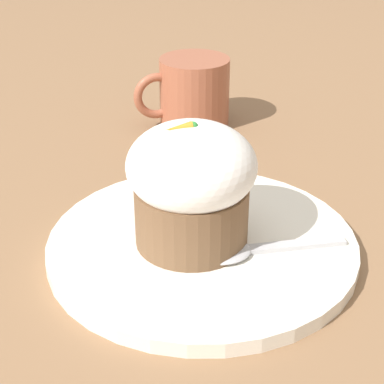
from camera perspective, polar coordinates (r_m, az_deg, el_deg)
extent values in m
plane|color=#846042|center=(0.52, 0.90, -5.28)|extent=(4.00, 4.00, 0.00)
cylinder|color=white|center=(0.52, 0.90, -4.72)|extent=(0.25, 0.25, 0.01)
cylinder|color=brown|center=(0.50, 0.00, -2.05)|extent=(0.09, 0.09, 0.05)
ellipsoid|color=white|center=(0.48, 0.00, 2.30)|extent=(0.10, 0.10, 0.07)
cone|color=orange|center=(0.46, -1.16, 5.65)|extent=(0.02, 0.01, 0.01)
sphere|color=green|center=(0.46, 0.14, 5.80)|extent=(0.01, 0.01, 0.01)
cube|color=#B7B7BC|center=(0.51, 8.95, -4.71)|extent=(0.09, 0.02, 0.00)
ellipsoid|color=#B7B7BC|center=(0.49, 2.64, -5.26)|extent=(0.05, 0.04, 0.01)
cylinder|color=#9E563D|center=(0.74, 0.22, 8.90)|extent=(0.08, 0.08, 0.08)
torus|color=#9E563D|center=(0.73, -3.15, 8.53)|extent=(0.05, 0.01, 0.05)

